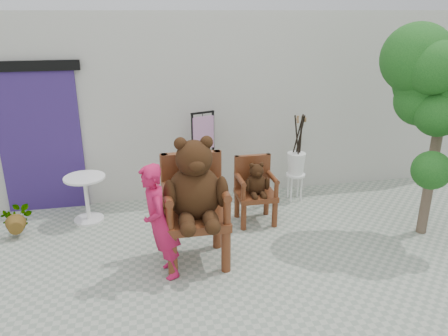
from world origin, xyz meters
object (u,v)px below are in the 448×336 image
Objects in this scene: chair_big at (195,193)px; tree at (443,83)px; cafe_table at (86,193)px; chair_small at (255,185)px; display_stand at (204,168)px; person at (160,222)px; stool_bucket at (296,163)px.

tree is (3.25, 0.14, 1.20)m from chair_big.
chair_big is at bearing -45.06° from cafe_table.
chair_small is (1.02, 0.93, -0.35)m from chair_big.
person is at bearing -129.18° from display_stand.
stool_bucket is (3.32, 0.11, 0.20)m from cafe_table.
person is 2.95m from stool_bucket.
cafe_table is 5.15m from tree.
person reaches higher than cafe_table.
chair_small is 1.39× the size of cafe_table.
display_stand is 3.65m from tree.
tree is (2.86, -1.65, 1.54)m from display_stand.
display_stand is at bearing 126.46° from chair_small.
chair_small is 0.34× the size of tree.
person is at bearing -142.26° from stool_bucket.
stool_bucket reaches higher than cafe_table.
cafe_table is 0.48× the size of stool_bucket.
person is 0.49× the size of tree.
display_stand is (1.82, 0.35, 0.14)m from cafe_table.
tree reaches higher than cafe_table.
stool_bucket is at bearing 133.99° from tree.
chair_small is 1.89m from person.
display_stand is 1.04× the size of stool_bucket.
stool_bucket is (0.87, 0.62, 0.07)m from chair_small.
cafe_table is at bearing -158.01° from person.
stool_bucket is (1.50, -0.24, 0.06)m from display_stand.
stool_bucket is at bearing 35.69° from chair_small.
person is 2.00× the size of cafe_table.
tree reaches higher than chair_big.
display_stand is 1.52m from stool_bucket.
display_stand is at bearing 77.77° from chair_big.
display_stand is at bearing 10.85° from cafe_table.
cafe_table is (-2.46, 0.51, -0.14)m from chair_small.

